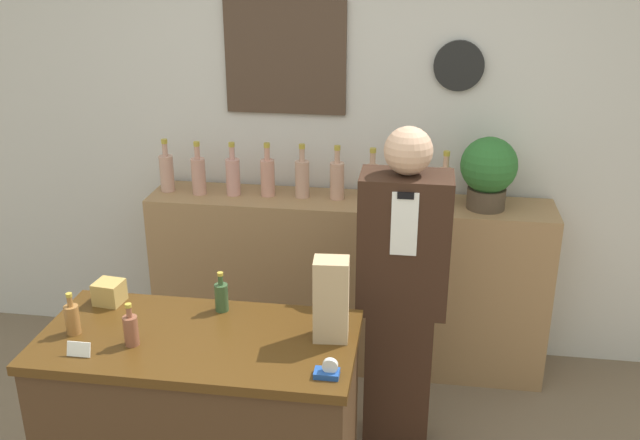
% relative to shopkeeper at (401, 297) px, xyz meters
% --- Properties ---
extents(back_wall, '(5.20, 0.09, 2.70)m').
position_rel_shopkeeper_xyz_m(back_wall, '(-0.49, 0.94, 0.55)').
color(back_wall, silver).
rests_on(back_wall, ground_plane).
extents(back_shelf, '(2.22, 0.37, 1.01)m').
position_rel_shopkeeper_xyz_m(back_shelf, '(-0.33, 0.70, -0.30)').
color(back_shelf, '#9E754C').
rests_on(back_shelf, ground_plane).
extents(display_counter, '(1.24, 0.61, 0.90)m').
position_rel_shopkeeper_xyz_m(display_counter, '(-0.77, -0.63, -0.35)').
color(display_counter, '#422B19').
rests_on(display_counter, ground_plane).
extents(shopkeeper, '(0.41, 0.26, 1.61)m').
position_rel_shopkeeper_xyz_m(shopkeeper, '(0.00, 0.00, 0.00)').
color(shopkeeper, '#331E14').
rests_on(shopkeeper, ground_plane).
extents(potted_plant, '(0.30, 0.30, 0.39)m').
position_rel_shopkeeper_xyz_m(potted_plant, '(0.41, 0.68, 0.42)').
color(potted_plant, '#4C3D2D').
rests_on(potted_plant, back_shelf).
extents(paper_bag, '(0.14, 0.11, 0.33)m').
position_rel_shopkeeper_xyz_m(paper_bag, '(-0.25, -0.57, 0.27)').
color(paper_bag, tan).
rests_on(paper_bag, display_counter).
extents(tape_dispenser, '(0.09, 0.06, 0.07)m').
position_rel_shopkeeper_xyz_m(tape_dispenser, '(-0.23, -0.83, 0.12)').
color(tape_dispenser, '#1E4799').
rests_on(tape_dispenser, display_counter).
extents(price_card_left, '(0.09, 0.02, 0.06)m').
position_rel_shopkeeper_xyz_m(price_card_left, '(-1.16, -0.83, 0.13)').
color(price_card_left, white).
rests_on(price_card_left, display_counter).
extents(gift_box, '(0.12, 0.12, 0.10)m').
position_rel_shopkeeper_xyz_m(gift_box, '(-1.22, -0.42, 0.15)').
color(gift_box, tan).
rests_on(gift_box, display_counter).
extents(counter_bottle_0, '(0.06, 0.06, 0.17)m').
position_rel_shopkeeper_xyz_m(counter_bottle_0, '(-1.26, -0.68, 0.16)').
color(counter_bottle_0, '#9B6632').
rests_on(counter_bottle_0, display_counter).
extents(counter_bottle_1, '(0.06, 0.06, 0.17)m').
position_rel_shopkeeper_xyz_m(counter_bottle_1, '(-1.00, -0.72, 0.16)').
color(counter_bottle_1, brown).
rests_on(counter_bottle_1, display_counter).
extents(counter_bottle_2, '(0.06, 0.06, 0.17)m').
position_rel_shopkeeper_xyz_m(counter_bottle_2, '(-0.73, -0.41, 0.16)').
color(counter_bottle_2, '#35512D').
rests_on(counter_bottle_2, display_counter).
extents(shelf_bottle_0, '(0.08, 0.08, 0.30)m').
position_rel_shopkeeper_xyz_m(shelf_bottle_0, '(-1.36, 0.70, 0.32)').
color(shelf_bottle_0, tan).
rests_on(shelf_bottle_0, back_shelf).
extents(shelf_bottle_1, '(0.08, 0.08, 0.30)m').
position_rel_shopkeeper_xyz_m(shelf_bottle_1, '(-1.16, 0.68, 0.32)').
color(shelf_bottle_1, tan).
rests_on(shelf_bottle_1, back_shelf).
extents(shelf_bottle_2, '(0.08, 0.08, 0.30)m').
position_rel_shopkeeper_xyz_m(shelf_bottle_2, '(-0.97, 0.70, 0.32)').
color(shelf_bottle_2, tan).
rests_on(shelf_bottle_2, back_shelf).
extents(shelf_bottle_3, '(0.08, 0.08, 0.30)m').
position_rel_shopkeeper_xyz_m(shelf_bottle_3, '(-0.78, 0.71, 0.32)').
color(shelf_bottle_3, tan).
rests_on(shelf_bottle_3, back_shelf).
extents(shelf_bottle_4, '(0.08, 0.08, 0.30)m').
position_rel_shopkeeper_xyz_m(shelf_bottle_4, '(-0.59, 0.71, 0.32)').
color(shelf_bottle_4, tan).
rests_on(shelf_bottle_4, back_shelf).
extents(shelf_bottle_5, '(0.08, 0.08, 0.30)m').
position_rel_shopkeeper_xyz_m(shelf_bottle_5, '(-0.39, 0.71, 0.32)').
color(shelf_bottle_5, tan).
rests_on(shelf_bottle_5, back_shelf).
extents(shelf_bottle_6, '(0.08, 0.08, 0.30)m').
position_rel_shopkeeper_xyz_m(shelf_bottle_6, '(-0.20, 0.69, 0.32)').
color(shelf_bottle_6, tan).
rests_on(shelf_bottle_6, back_shelf).
extents(shelf_bottle_7, '(0.08, 0.08, 0.30)m').
position_rel_shopkeeper_xyz_m(shelf_bottle_7, '(-0.01, 0.69, 0.32)').
color(shelf_bottle_7, tan).
rests_on(shelf_bottle_7, back_shelf).
extents(shelf_bottle_8, '(0.08, 0.08, 0.30)m').
position_rel_shopkeeper_xyz_m(shelf_bottle_8, '(0.19, 0.69, 0.32)').
color(shelf_bottle_8, tan).
rests_on(shelf_bottle_8, back_shelf).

